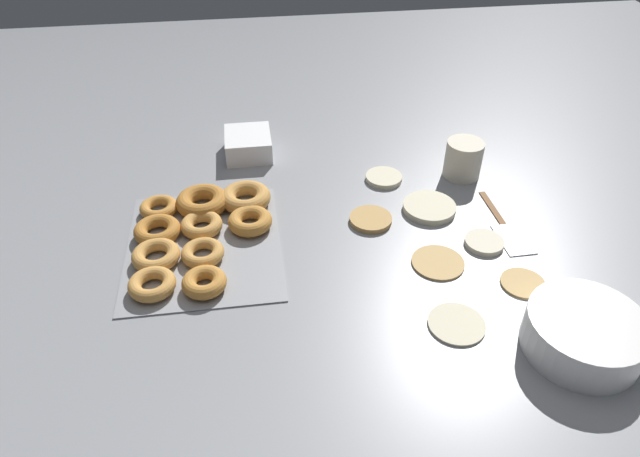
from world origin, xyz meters
name	(u,v)px	position (x,y,z in m)	size (l,w,h in m)	color
ground_plane	(376,247)	(0.00, 0.00, 0.00)	(3.00, 3.00, 0.00)	gray
pancake_0	(438,262)	(0.07, 0.11, 0.00)	(0.11, 0.11, 0.01)	tan
pancake_1	(371,219)	(-0.09, 0.01, 0.01)	(0.09, 0.09, 0.01)	tan
pancake_2	(523,282)	(0.15, 0.25, 0.00)	(0.09, 0.09, 0.01)	tan
pancake_3	(457,323)	(0.23, 0.09, 0.00)	(0.10, 0.10, 0.01)	beige
pancake_4	(484,242)	(0.02, 0.22, 0.01)	(0.08, 0.08, 0.01)	beige
pancake_5	(384,178)	(-0.24, 0.07, 0.01)	(0.09, 0.09, 0.01)	beige
pancake_6	(429,207)	(-0.11, 0.14, 0.01)	(0.12, 0.12, 0.01)	beige
donut_tray	(201,231)	(-0.08, -0.36, 0.02)	(0.37, 0.31, 0.04)	#93969B
batter_bowl	(584,334)	(0.31, 0.28, 0.04)	(0.20, 0.20, 0.07)	white
container_stack	(248,144)	(-0.41, -0.24, 0.03)	(0.13, 0.12, 0.06)	white
paper_cup	(463,159)	(-0.24, 0.26, 0.05)	(0.09, 0.09, 0.09)	beige
spatula	(509,232)	(-0.01, 0.29, 0.00)	(0.23, 0.06, 0.01)	brown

